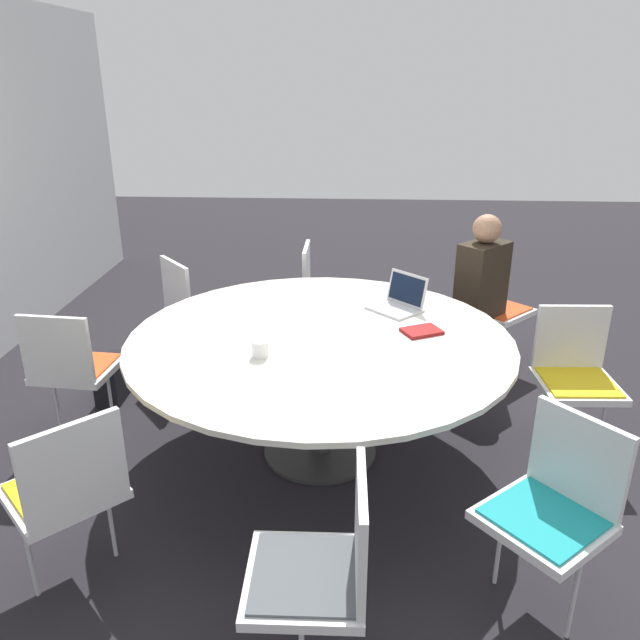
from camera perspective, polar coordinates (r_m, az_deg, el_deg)
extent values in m
plane|color=black|center=(3.84, 0.00, -11.92)|extent=(16.00, 16.00, 0.00)
cylinder|color=#333333|center=(3.84, 0.00, -11.80)|extent=(0.67, 0.67, 0.02)
cylinder|color=#333333|center=(3.65, 0.00, -7.05)|extent=(0.12, 0.12, 0.71)
cylinder|color=silver|center=(3.49, 0.00, -1.75)|extent=(2.15, 2.15, 0.03)
cube|color=silver|center=(4.87, 15.86, 0.78)|extent=(0.61, 0.61, 0.04)
cube|color=#E04C1E|center=(4.87, 15.89, 1.07)|extent=(0.54, 0.54, 0.01)
cube|color=silver|center=(4.90, 14.23, 3.80)|extent=(0.32, 0.32, 0.40)
cylinder|color=silver|center=(5.10, 16.71, -1.22)|extent=(0.02, 0.02, 0.43)
cylinder|color=silver|center=(4.82, 14.39, -2.35)|extent=(0.02, 0.02, 0.43)
cube|color=silver|center=(4.97, 1.01, 2.04)|extent=(0.44, 0.42, 0.04)
cube|color=#4C5156|center=(4.96, 1.01, 2.32)|extent=(0.39, 0.37, 0.01)
cube|color=silver|center=(4.91, -1.25, 4.50)|extent=(0.42, 0.03, 0.40)
cylinder|color=silver|center=(5.22, 1.08, 0.26)|extent=(0.02, 0.02, 0.43)
cylinder|color=silver|center=(4.89, 0.90, -1.29)|extent=(0.02, 0.02, 0.43)
cube|color=silver|center=(4.78, -10.69, 0.82)|extent=(0.61, 0.60, 0.04)
cube|color=olive|center=(4.77, -10.71, 1.11)|extent=(0.53, 0.53, 0.01)
cube|color=silver|center=(4.63, -13.03, 2.84)|extent=(0.34, 0.29, 0.40)
cylinder|color=silver|center=(5.02, -11.43, -1.12)|extent=(0.02, 0.02, 0.43)
cylinder|color=silver|center=(4.72, -9.50, -2.50)|extent=(0.02, 0.02, 0.43)
cube|color=silver|center=(4.06, -21.22, -4.22)|extent=(0.45, 0.47, 0.04)
cube|color=#E04C1E|center=(4.05, -21.27, -3.89)|extent=(0.40, 0.42, 0.01)
cube|color=silver|center=(3.82, -23.01, -2.49)|extent=(0.06, 0.42, 0.40)
cylinder|color=silver|center=(4.25, -22.94, -6.88)|extent=(0.02, 0.02, 0.43)
cylinder|color=silver|center=(4.09, -18.53, -7.42)|extent=(0.02, 0.02, 0.43)
cube|color=silver|center=(2.99, -22.40, -14.34)|extent=(0.61, 0.61, 0.04)
cube|color=gold|center=(2.97, -22.47, -13.93)|extent=(0.54, 0.54, 0.01)
cube|color=silver|center=(2.71, -21.58, -12.57)|extent=(0.32, 0.32, 0.40)
cylinder|color=silver|center=(3.09, -25.01, -18.94)|extent=(0.02, 0.02, 0.43)
cylinder|color=silver|center=(3.17, -18.61, -16.78)|extent=(0.02, 0.02, 0.43)
cube|color=silver|center=(2.40, -1.43, -22.57)|extent=(0.45, 0.43, 0.04)
cube|color=#4C5156|center=(2.39, -1.43, -22.12)|extent=(0.39, 0.38, 0.01)
cube|color=silver|center=(2.25, 3.75, -18.66)|extent=(0.42, 0.04, 0.40)
cylinder|color=silver|center=(2.70, -1.12, -23.49)|extent=(0.02, 0.02, 0.43)
cube|color=silver|center=(2.77, 19.67, -17.03)|extent=(0.61, 0.60, 0.04)
cube|color=teal|center=(2.76, 19.74, -16.60)|extent=(0.53, 0.53, 0.01)
cube|color=silver|center=(2.79, 22.55, -11.66)|extent=(0.34, 0.29, 0.40)
cylinder|color=silver|center=(2.86, 22.22, -22.29)|extent=(0.02, 0.02, 0.43)
cylinder|color=silver|center=(2.99, 16.08, -19.08)|extent=(0.02, 0.02, 0.43)
cube|color=silver|center=(3.89, 22.48, -5.59)|extent=(0.44, 0.46, 0.04)
cube|color=gold|center=(3.88, 22.53, -5.25)|extent=(0.39, 0.40, 0.01)
cube|color=silver|center=(3.97, 21.96, -1.48)|extent=(0.05, 0.42, 0.40)
cylinder|color=silver|center=(4.07, 24.38, -8.48)|extent=(0.02, 0.02, 0.43)
cylinder|color=silver|center=(3.94, 19.51, -8.74)|extent=(0.02, 0.02, 0.43)
cylinder|color=#2D2319|center=(4.79, 15.60, -2.39)|extent=(0.10, 0.10, 0.47)
cylinder|color=#2D2319|center=(4.65, 14.36, -3.01)|extent=(0.10, 0.10, 0.47)
cube|color=#2D2319|center=(4.59, 14.58, 3.51)|extent=(0.41, 0.41, 0.55)
sphere|color=#A87A5B|center=(4.49, 15.03, 8.06)|extent=(0.20, 0.20, 0.20)
cube|color=silver|center=(3.88, 6.82, 0.98)|extent=(0.37, 0.37, 0.02)
cube|color=silver|center=(3.93, 7.97, 2.83)|extent=(0.24, 0.24, 0.20)
cube|color=black|center=(3.92, 7.92, 2.82)|extent=(0.21, 0.21, 0.17)
cube|color=maroon|center=(3.57, 9.28, -1.01)|extent=(0.23, 0.25, 0.02)
cylinder|color=white|center=(3.24, -5.49, -2.60)|extent=(0.09, 0.09, 0.09)
cube|color=black|center=(4.59, -18.30, -5.12)|extent=(0.36, 0.16, 0.28)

